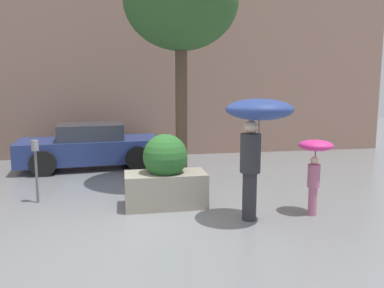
# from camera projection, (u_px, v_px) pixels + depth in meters

# --- Properties ---
(ground_plane) EXTENTS (40.00, 40.00, 0.00)m
(ground_plane) POSITION_uv_depth(u_px,v_px,m) (141.00, 224.00, 6.07)
(ground_plane) COLOR slate
(building_facade) EXTENTS (18.00, 0.30, 6.00)m
(building_facade) POSITION_uv_depth(u_px,v_px,m) (128.00, 63.00, 11.96)
(building_facade) COLOR #8C6B5B
(building_facade) RESTS_ON ground
(planter_box) EXTENTS (1.49, 0.82, 1.36)m
(planter_box) POSITION_uv_depth(u_px,v_px,m) (165.00, 175.00, 6.91)
(planter_box) COLOR gray
(planter_box) RESTS_ON ground
(person_adult) EXTENTS (1.07, 1.07, 2.02)m
(person_adult) POSITION_uv_depth(u_px,v_px,m) (257.00, 124.00, 5.95)
(person_adult) COLOR #2D2D33
(person_adult) RESTS_ON ground
(person_child) EXTENTS (0.58, 0.58, 1.30)m
(person_child) POSITION_uv_depth(u_px,v_px,m) (315.00, 158.00, 6.41)
(person_child) COLOR #B76684
(person_child) RESTS_ON ground
(parked_car_near) EXTENTS (3.99, 2.25, 1.22)m
(parked_car_near) POSITION_uv_depth(u_px,v_px,m) (91.00, 147.00, 10.49)
(parked_car_near) COLOR navy
(parked_car_near) RESTS_ON ground
(street_tree) EXTENTS (2.47, 2.47, 5.09)m
(street_tree) POSITION_uv_depth(u_px,v_px,m) (181.00, 3.00, 8.00)
(street_tree) COLOR brown
(street_tree) RESTS_ON ground
(parking_meter) EXTENTS (0.14, 0.14, 1.21)m
(parking_meter) POSITION_uv_depth(u_px,v_px,m) (35.00, 158.00, 7.08)
(parking_meter) COLOR #595B60
(parking_meter) RESTS_ON ground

